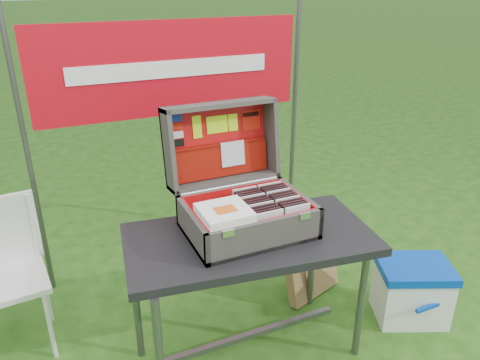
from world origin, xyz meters
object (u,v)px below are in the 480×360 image
suitcase (242,174)px  chair (8,284)px  cooler (412,291)px  table (249,298)px  cardboard_box (311,263)px

suitcase → chair: suitcase is taller
chair → cooler: bearing=-23.2°
cooler → table: bearing=-162.8°
table → chair: size_ratio=1.42×
table → cardboard_box: size_ratio=2.74×
suitcase → cooler: (0.96, -0.21, -0.80)m
table → cardboard_box: 0.67m
cooler → cardboard_box: (-0.40, 0.43, 0.03)m
table → suitcase: bearing=93.5°
cardboard_box → chair: bearing=154.1°
cooler → cardboard_box: 0.58m
suitcase → cardboard_box: bearing=21.6°
cooler → chair: (-2.03, 0.65, 0.23)m
cooler → chair: chair is taller
chair → cardboard_box: 1.66m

